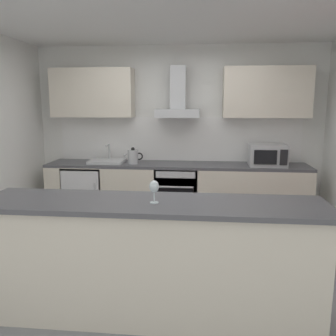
{
  "coord_description": "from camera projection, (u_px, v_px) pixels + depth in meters",
  "views": [
    {
      "loc": [
        0.38,
        -3.44,
        1.75
      ],
      "look_at": [
        -0.0,
        0.37,
        1.05
      ],
      "focal_mm": 37.5,
      "sensor_mm": 36.0,
      "label": 1
    }
  ],
  "objects": [
    {
      "name": "refrigerator",
      "position": [
        87.0,
        194.0,
        5.25
      ],
      "size": [
        0.58,
        0.6,
        0.85
      ],
      "color": "white",
      "rests_on": "ground"
    },
    {
      "name": "counter_island",
      "position": [
        152.0,
        260.0,
        2.85
      ],
      "size": [
        2.76,
        0.64,
        0.99
      ],
      "color": "beige",
      "rests_on": "ground"
    },
    {
      "name": "wine_glass",
      "position": [
        154.0,
        187.0,
        2.7
      ],
      "size": [
        0.08,
        0.08,
        0.18
      ],
      "color": "silver",
      "rests_on": "counter_island"
    },
    {
      "name": "ground",
      "position": [
        165.0,
        272.0,
        3.72
      ],
      "size": [
        5.26,
        4.72,
        0.02
      ],
      "primitive_type": "cube",
      "color": "gray"
    },
    {
      "name": "counter_back",
      "position": [
        176.0,
        194.0,
        5.14
      ],
      "size": [
        3.75,
        0.6,
        0.9
      ],
      "color": "beige",
      "rests_on": "ground"
    },
    {
      "name": "backsplash_tile",
      "position": [
        178.0,
        139.0,
        5.3
      ],
      "size": [
        3.62,
        0.02,
        0.66
      ],
      "primitive_type": "cube",
      "color": "white"
    },
    {
      "name": "upper_cabinets",
      "position": [
        178.0,
        93.0,
        5.03
      ],
      "size": [
        3.7,
        0.32,
        0.7
      ],
      "color": "beige"
    },
    {
      "name": "wall_back",
      "position": [
        178.0,
        134.0,
        5.36
      ],
      "size": [
        5.26,
        0.12,
        2.6
      ],
      "primitive_type": "cube",
      "color": "white",
      "rests_on": "ground"
    },
    {
      "name": "kettle",
      "position": [
        133.0,
        157.0,
        5.05
      ],
      "size": [
        0.29,
        0.15,
        0.24
      ],
      "color": "#B7BABC",
      "rests_on": "counter_back"
    },
    {
      "name": "microwave",
      "position": [
        268.0,
        155.0,
        4.86
      ],
      "size": [
        0.5,
        0.38,
        0.3
      ],
      "color": "#B7BABC",
      "rests_on": "counter_back"
    },
    {
      "name": "ceiling",
      "position": [
        165.0,
        10.0,
        3.25
      ],
      "size": [
        5.26,
        4.72,
        0.02
      ],
      "primitive_type": "cube",
      "color": "white"
    },
    {
      "name": "oven",
      "position": [
        177.0,
        194.0,
        5.11
      ],
      "size": [
        0.6,
        0.62,
        0.8
      ],
      "color": "slate",
      "rests_on": "ground"
    },
    {
      "name": "sink",
      "position": [
        107.0,
        161.0,
        5.14
      ],
      "size": [
        0.5,
        0.4,
        0.26
      ],
      "color": "silver",
      "rests_on": "counter_back"
    },
    {
      "name": "range_hood",
      "position": [
        178.0,
        101.0,
        5.0
      ],
      "size": [
        0.62,
        0.45,
        0.72
      ],
      "color": "#B7BABC"
    }
  ]
}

